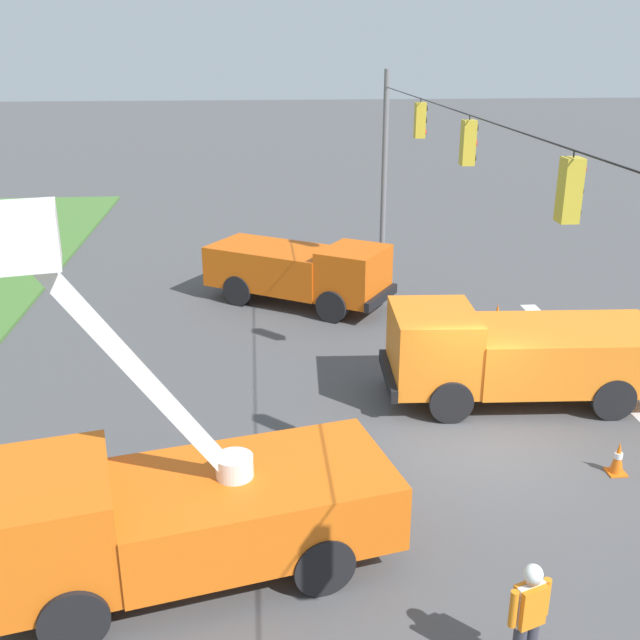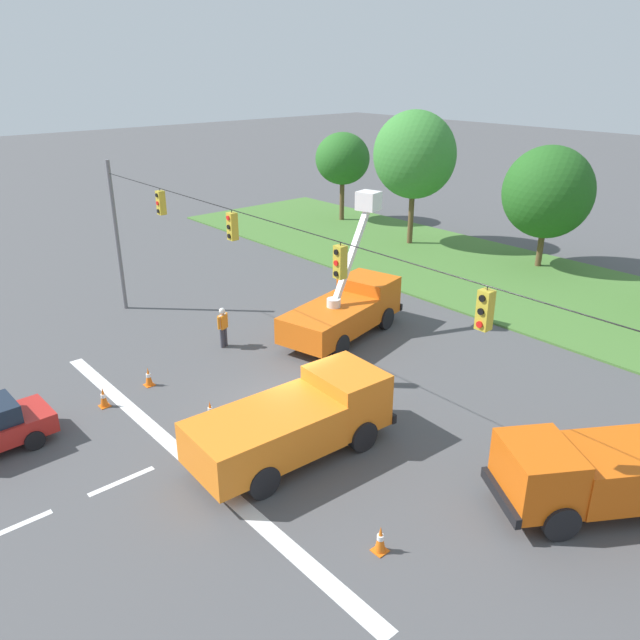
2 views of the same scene
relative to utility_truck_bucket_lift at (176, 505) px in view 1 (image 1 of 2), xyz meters
The scene contains 8 objects.
ground_plane 7.08m from the utility_truck_bucket_lift, 59.94° to the right, with size 200.00×200.00×0.00m, color #4C4C4F.
signal_gantry 7.67m from the utility_truck_bucket_lift, 60.56° to the right, with size 26.20×0.33×7.20m.
utility_truck_bucket_lift is the anchor object (origin of this frame).
utility_truck_support_near 9.38m from the utility_truck_bucket_lift, 52.41° to the right, with size 2.78×6.60×2.25m.
utility_truck_support_far 13.35m from the utility_truck_bucket_lift, 12.00° to the right, with size 5.10×6.25×2.09m.
road_worker 5.42m from the utility_truck_bucket_lift, 117.15° to the right, with size 0.36×0.62×1.77m.
traffic_cone_mid_right 13.44m from the utility_truck_bucket_lift, 39.39° to the right, with size 0.36×0.36×0.76m.
traffic_cone_near_bucket 8.75m from the utility_truck_bucket_lift, 74.96° to the right, with size 0.36×0.36×0.70m.
Camera 1 is at (-13.57, 4.65, 8.09)m, focal length 42.00 mm.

